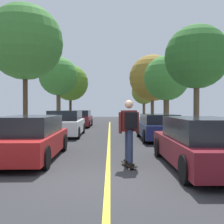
{
  "coord_description": "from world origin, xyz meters",
  "views": [
    {
      "loc": [
        0.06,
        -6.06,
        1.65
      ],
      "look_at": [
        0.17,
        11.17,
        1.34
      ],
      "focal_mm": 42.47,
      "sensor_mm": 36.0,
      "label": 1
    }
  ],
  "objects_px": {
    "street_tree_left_nearest": "(25,42)",
    "street_tree_right_nearest": "(197,57)",
    "skateboard": "(129,164)",
    "parked_car_right_near": "(158,127)",
    "street_tree_right_near": "(166,78)",
    "street_tree_right_far": "(152,78)",
    "parked_car_right_nearest": "(201,143)",
    "parked_car_left_near": "(66,123)",
    "parked_car_left_nearest": "(30,138)",
    "skateboarder": "(129,127)",
    "parked_car_left_far": "(80,119)",
    "street_tree_left_near": "(58,77)",
    "street_tree_right_farthest": "(144,92)",
    "fire_hydrant": "(196,132)",
    "street_tree_left_far": "(70,83)"
  },
  "relations": [
    {
      "from": "street_tree_right_near",
      "to": "street_tree_right_far",
      "type": "relative_size",
      "value": 0.8
    },
    {
      "from": "street_tree_right_near",
      "to": "street_tree_left_far",
      "type": "bearing_deg",
      "value": 133.93
    },
    {
      "from": "skateboarder",
      "to": "parked_car_right_nearest",
      "type": "bearing_deg",
      "value": -2.09
    },
    {
      "from": "parked_car_left_nearest",
      "to": "street_tree_right_farthest",
      "type": "distance_m",
      "value": 26.92
    },
    {
      "from": "parked_car_right_nearest",
      "to": "skateboarder",
      "type": "xyz_separation_m",
      "value": [
        -1.94,
        0.07,
        0.43
      ]
    },
    {
      "from": "street_tree_left_nearest",
      "to": "street_tree_left_near",
      "type": "height_order",
      "value": "street_tree_left_nearest"
    },
    {
      "from": "parked_car_right_near",
      "to": "parked_car_left_near",
      "type": "bearing_deg",
      "value": 160.24
    },
    {
      "from": "parked_car_left_near",
      "to": "street_tree_right_farthest",
      "type": "xyz_separation_m",
      "value": [
        6.95,
        19.02,
        2.92
      ]
    },
    {
      "from": "skateboard",
      "to": "skateboarder",
      "type": "bearing_deg",
      "value": -77.2
    },
    {
      "from": "street_tree_right_farthest",
      "to": "skateboarder",
      "type": "xyz_separation_m",
      "value": [
        -3.85,
        -27.09,
        -2.55
      ]
    },
    {
      "from": "street_tree_right_near",
      "to": "street_tree_left_nearest",
      "type": "bearing_deg",
      "value": -143.33
    },
    {
      "from": "parked_car_left_far",
      "to": "skateboard",
      "type": "xyz_separation_m",
      "value": [
        3.09,
        -15.14,
        -0.61
      ]
    },
    {
      "from": "parked_car_right_nearest",
      "to": "street_tree_right_nearest",
      "type": "bearing_deg",
      "value": 72.96
    },
    {
      "from": "street_tree_right_near",
      "to": "skateboarder",
      "type": "xyz_separation_m",
      "value": [
        -3.85,
        -13.38,
        -2.8
      ]
    },
    {
      "from": "parked_car_right_near",
      "to": "street_tree_left_far",
      "type": "distance_m",
      "value": 18.11
    },
    {
      "from": "street_tree_right_farthest",
      "to": "parked_car_right_nearest",
      "type": "bearing_deg",
      "value": -94.03
    },
    {
      "from": "parked_car_left_near",
      "to": "fire_hydrant",
      "type": "height_order",
      "value": "parked_car_left_near"
    },
    {
      "from": "fire_hydrant",
      "to": "skateboarder",
      "type": "height_order",
      "value": "skateboarder"
    },
    {
      "from": "street_tree_right_farthest",
      "to": "parked_car_left_far",
      "type": "bearing_deg",
      "value": -120.23
    },
    {
      "from": "street_tree_left_nearest",
      "to": "street_tree_right_nearest",
      "type": "bearing_deg",
      "value": -3.99
    },
    {
      "from": "parked_car_left_near",
      "to": "street_tree_right_near",
      "type": "relative_size",
      "value": 0.8
    },
    {
      "from": "parked_car_left_near",
      "to": "parked_car_left_far",
      "type": "bearing_deg",
      "value": 90.0
    },
    {
      "from": "parked_car_right_nearest",
      "to": "fire_hydrant",
      "type": "xyz_separation_m",
      "value": [
        1.5,
        5.06,
        -0.19
      ]
    },
    {
      "from": "skateboarder",
      "to": "street_tree_left_near",
      "type": "bearing_deg",
      "value": 107.67
    },
    {
      "from": "street_tree_right_nearest",
      "to": "skateboarder",
      "type": "bearing_deg",
      "value": -121.99
    },
    {
      "from": "parked_car_right_nearest",
      "to": "street_tree_left_far",
      "type": "relative_size",
      "value": 0.73
    },
    {
      "from": "parked_car_left_nearest",
      "to": "street_tree_left_near",
      "type": "height_order",
      "value": "street_tree_left_near"
    },
    {
      "from": "parked_car_left_nearest",
      "to": "parked_car_left_far",
      "type": "height_order",
      "value": "parked_car_left_far"
    },
    {
      "from": "street_tree_right_near",
      "to": "street_tree_right_far",
      "type": "bearing_deg",
      "value": 90.0
    },
    {
      "from": "skateboard",
      "to": "skateboarder",
      "type": "distance_m",
      "value": 1.01
    },
    {
      "from": "street_tree_left_near",
      "to": "skateboarder",
      "type": "height_order",
      "value": "street_tree_left_near"
    },
    {
      "from": "parked_car_left_near",
      "to": "street_tree_left_far",
      "type": "height_order",
      "value": "street_tree_left_far"
    },
    {
      "from": "parked_car_left_near",
      "to": "parked_car_left_far",
      "type": "xyz_separation_m",
      "value": [
        0.0,
        7.1,
        -0.03
      ]
    },
    {
      "from": "parked_car_right_nearest",
      "to": "street_tree_right_far",
      "type": "height_order",
      "value": "street_tree_right_far"
    },
    {
      "from": "parked_car_left_nearest",
      "to": "parked_car_right_near",
      "type": "height_order",
      "value": "parked_car_left_nearest"
    },
    {
      "from": "street_tree_left_far",
      "to": "street_tree_left_nearest",
      "type": "bearing_deg",
      "value": -90.0
    },
    {
      "from": "parked_car_left_nearest",
      "to": "skateboarder",
      "type": "relative_size",
      "value": 2.55
    },
    {
      "from": "street_tree_left_nearest",
      "to": "street_tree_right_near",
      "type": "xyz_separation_m",
      "value": [
        8.86,
        6.59,
        -1.18
      ]
    },
    {
      "from": "parked_car_left_near",
      "to": "street_tree_left_near",
      "type": "distance_m",
      "value": 8.66
    },
    {
      "from": "street_tree_right_near",
      "to": "street_tree_right_farthest",
      "type": "xyz_separation_m",
      "value": [
        0.0,
        13.72,
        -0.25
      ]
    },
    {
      "from": "parked_car_left_nearest",
      "to": "street_tree_right_far",
      "type": "height_order",
      "value": "street_tree_right_far"
    },
    {
      "from": "parked_car_left_far",
      "to": "fire_hydrant",
      "type": "distance_m",
      "value": 12.1
    },
    {
      "from": "skateboard",
      "to": "parked_car_right_near",
      "type": "bearing_deg",
      "value": 72.65
    },
    {
      "from": "parked_car_left_nearest",
      "to": "street_tree_right_farthest",
      "type": "bearing_deg",
      "value": 74.95
    },
    {
      "from": "street_tree_right_far",
      "to": "street_tree_right_farthest",
      "type": "height_order",
      "value": "street_tree_right_far"
    },
    {
      "from": "parked_car_right_near",
      "to": "street_tree_left_nearest",
      "type": "relative_size",
      "value": 0.63
    },
    {
      "from": "parked_car_right_near",
      "to": "fire_hydrant",
      "type": "relative_size",
      "value": 6.19
    },
    {
      "from": "parked_car_left_nearest",
      "to": "parked_car_right_nearest",
      "type": "bearing_deg",
      "value": -14.77
    },
    {
      "from": "parked_car_right_near",
      "to": "street_tree_left_nearest",
      "type": "height_order",
      "value": "street_tree_left_nearest"
    },
    {
      "from": "fire_hydrant",
      "to": "skateboarder",
      "type": "xyz_separation_m",
      "value": [
        -3.44,
        -4.99,
        0.62
      ]
    }
  ]
}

